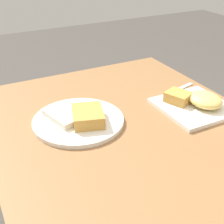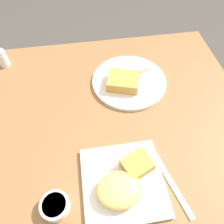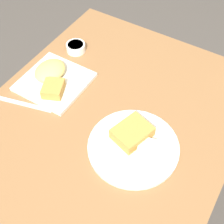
# 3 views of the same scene
# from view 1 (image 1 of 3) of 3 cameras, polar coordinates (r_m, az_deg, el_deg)

# --- Properties ---
(dining_table) EXTENTS (0.99, 0.85, 0.73)m
(dining_table) POSITION_cam_1_polar(r_m,az_deg,el_deg) (1.05, 2.58, -6.36)
(dining_table) COLOR olive
(dining_table) RESTS_ON ground_plane
(plate_square_near) EXTENTS (0.24, 0.24, 0.06)m
(plate_square_near) POSITION_cam_1_polar(r_m,az_deg,el_deg) (1.13, 15.12, 1.64)
(plate_square_near) COLOR white
(plate_square_near) RESTS_ON dining_table
(plate_oval_far) EXTENTS (0.30, 0.30, 0.05)m
(plate_oval_far) POSITION_cam_1_polar(r_m,az_deg,el_deg) (1.01, -6.02, -1.32)
(plate_oval_far) COLOR white
(plate_oval_far) RESTS_ON dining_table
(butter_knife) EXTENTS (0.07, 0.21, 0.00)m
(butter_knife) POSITION_cam_1_polar(r_m,az_deg,el_deg) (1.24, 11.44, 3.80)
(butter_knife) COLOR silver
(butter_knife) RESTS_ON dining_table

